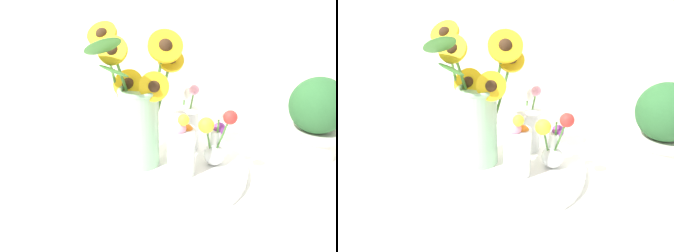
{
  "view_description": "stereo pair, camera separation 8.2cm",
  "coord_description": "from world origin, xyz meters",
  "views": [
    {
      "loc": [
        0.02,
        -0.67,
        0.48
      ],
      "look_at": [
        0.01,
        0.07,
        0.13
      ],
      "focal_mm": 35.0,
      "sensor_mm": 36.0,
      "label": 1
    },
    {
      "loc": [
        0.1,
        -0.66,
        0.48
      ],
      "look_at": [
        0.01,
        0.07,
        0.13
      ],
      "focal_mm": 35.0,
      "sensor_mm": 36.0,
      "label": 2
    }
  ],
  "objects": [
    {
      "name": "mason_jar_sunflowers",
      "position": [
        -0.07,
        0.08,
        0.17
      ],
      "size": [
        0.25,
        0.22,
        0.36
      ],
      "color": "#99CC9E",
      "rests_on": "serving_tray"
    },
    {
      "name": "vase_small_back",
      "position": [
        0.06,
        0.16,
        0.1
      ],
      "size": [
        0.07,
        0.12,
        0.18
      ],
      "color": "white",
      "rests_on": "serving_tray"
    },
    {
      "name": "potted_plant",
      "position": [
        0.42,
        0.17,
        0.12
      ],
      "size": [
        0.15,
        0.15,
        0.23
      ],
      "color": "beige",
      "rests_on": "ground_plane"
    },
    {
      "name": "ground_plane",
      "position": [
        0.0,
        0.0,
        0.0
      ],
      "size": [
        6.0,
        6.0,
        0.0
      ],
      "primitive_type": "plane",
      "color": "white"
    },
    {
      "name": "vase_small_center",
      "position": [
        0.04,
        0.03,
        0.1
      ],
      "size": [
        0.07,
        0.08,
        0.17
      ],
      "color": "white",
      "rests_on": "serving_tray"
    },
    {
      "name": "serving_tray",
      "position": [
        0.01,
        0.07,
        0.01
      ],
      "size": [
        0.42,
        0.42,
        0.02
      ],
      "color": "white",
      "rests_on": "ground_plane"
    },
    {
      "name": "vase_bulb_right",
      "position": [
        0.13,
        0.06,
        0.1
      ],
      "size": [
        0.09,
        0.08,
        0.17
      ],
      "color": "white",
      "rests_on": "serving_tray"
    }
  ]
}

